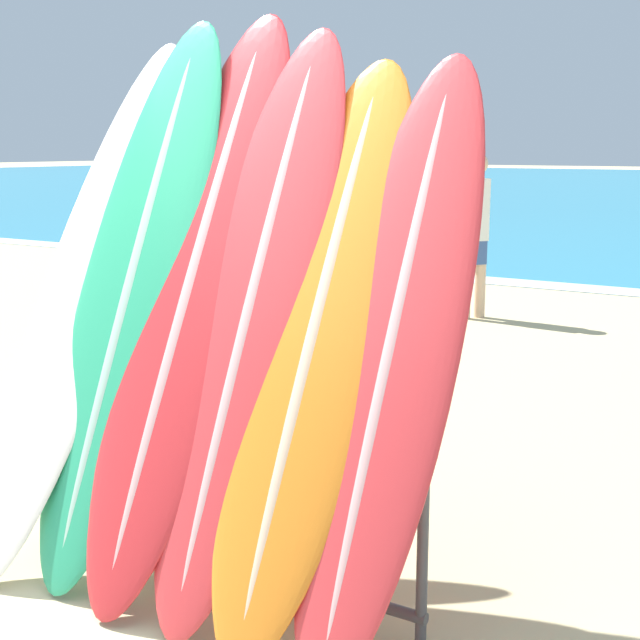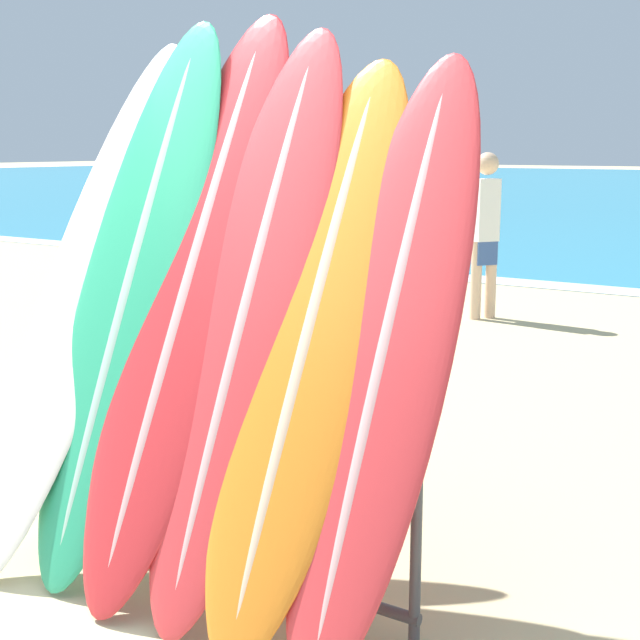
% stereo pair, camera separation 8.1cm
% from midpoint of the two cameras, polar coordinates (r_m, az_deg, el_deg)
% --- Properties ---
extents(surfboard_rack, '(1.85, 0.04, 0.92)m').
position_cam_midpoint_polar(surfboard_rack, '(3.54, -7.58, -9.26)').
color(surfboard_rack, '#47474C').
rests_on(surfboard_rack, ground_plane).
extents(surfboard_slot_0, '(0.52, 1.27, 2.20)m').
position_cam_midpoint_polar(surfboard_slot_0, '(3.95, -15.44, 1.65)').
color(surfboard_slot_0, silver).
rests_on(surfboard_slot_0, ground_plane).
extents(surfboard_slot_1, '(0.57, 1.06, 2.27)m').
position_cam_midpoint_polar(surfboard_slot_1, '(3.72, -12.51, 1.72)').
color(surfboard_slot_1, '#289E70').
rests_on(surfboard_slot_1, ground_plane).
extents(surfboard_slot_2, '(0.58, 1.18, 2.28)m').
position_cam_midpoint_polar(surfboard_slot_2, '(3.52, -8.85, 1.50)').
color(surfboard_slot_2, red).
rests_on(surfboard_slot_2, ground_plane).
extents(surfboard_slot_3, '(0.54, 1.07, 2.20)m').
position_cam_midpoint_polar(surfboard_slot_3, '(3.32, -5.05, 0.26)').
color(surfboard_slot_3, red).
rests_on(surfboard_slot_3, ground_plane).
extents(surfboard_slot_4, '(0.56, 1.07, 2.06)m').
position_cam_midpoint_polar(surfboard_slot_4, '(3.15, -1.04, -1.55)').
color(surfboard_slot_4, orange).
rests_on(surfboard_slot_4, ground_plane).
extents(surfboard_slot_5, '(0.49, 1.01, 2.06)m').
position_cam_midpoint_polar(surfboard_slot_5, '(3.01, 3.84, -2.19)').
color(surfboard_slot_5, red).
rests_on(surfboard_slot_5, ground_plane).
extents(person_near_water, '(0.27, 0.29, 1.66)m').
position_cam_midpoint_polar(person_near_water, '(9.09, 9.62, 5.77)').
color(person_near_water, beige).
rests_on(person_near_water, ground_plane).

